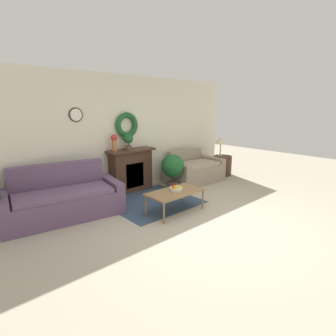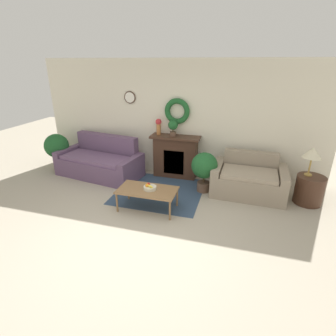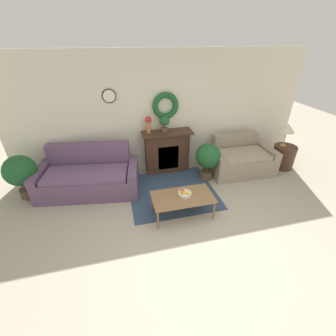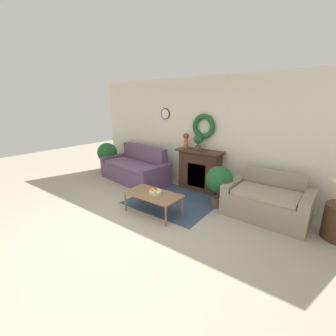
{
  "view_description": "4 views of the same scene",
  "coord_description": "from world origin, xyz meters",
  "views": [
    {
      "loc": [
        -3.37,
        -2.54,
        2.0
      ],
      "look_at": [
        0.29,
        1.56,
        0.7
      ],
      "focal_mm": 28.0,
      "sensor_mm": 36.0,
      "label": 1
    },
    {
      "loc": [
        1.49,
        -3.16,
        2.62
      ],
      "look_at": [
        0.15,
        1.47,
        0.66
      ],
      "focal_mm": 28.0,
      "sensor_mm": 36.0,
      "label": 2
    },
    {
      "loc": [
        -1.11,
        -2.12,
        2.87
      ],
      "look_at": [
        -0.24,
        1.44,
        0.73
      ],
      "focal_mm": 24.0,
      "sensor_mm": 36.0,
      "label": 3
    },
    {
      "loc": [
        2.56,
        -2.14,
        2.09
      ],
      "look_at": [
        -0.24,
        1.62,
        0.74
      ],
      "focal_mm": 24.0,
      "sensor_mm": 36.0,
      "label": 4
    }
  ],
  "objects": [
    {
      "name": "ground_plane",
      "position": [
        0.0,
        0.0,
        0.0
      ],
      "size": [
        16.0,
        16.0,
        0.0
      ],
      "primitive_type": "plane",
      "color": "#ADA38E"
    },
    {
      "name": "floor_rug",
      "position": [
        -0.09,
        1.67,
        0.0
      ],
      "size": [
        1.8,
        1.7,
        0.01
      ],
      "color": "#334760",
      "rests_on": "ground_plane"
    },
    {
      "name": "fruit_bowl",
      "position": [
        -0.05,
        0.95,
        0.45
      ],
      "size": [
        0.24,
        0.24,
        0.12
      ],
      "color": "beige",
      "rests_on": "coffee_table"
    },
    {
      "name": "potted_plant_floor_by_loveseat",
      "position": [
        0.81,
        1.97,
        0.55
      ],
      "size": [
        0.55,
        0.55,
        0.87
      ],
      "color": "brown",
      "rests_on": "ground_plane"
    },
    {
      "name": "potted_plant_on_mantel",
      "position": [
        -0.05,
        2.56,
        1.24
      ],
      "size": [
        0.23,
        0.23,
        0.37
      ],
      "color": "brown",
      "rests_on": "fireplace"
    },
    {
      "name": "potted_plant_floor_by_couch",
      "position": [
        -3.03,
        2.2,
        0.59
      ],
      "size": [
        0.61,
        0.61,
        0.93
      ],
      "color": "brown",
      "rests_on": "ground_plane"
    },
    {
      "name": "vase_on_mantel_left",
      "position": [
        -0.4,
        2.58,
        1.24
      ],
      "size": [
        0.14,
        0.14,
        0.37
      ],
      "color": "#AD6B38",
      "rests_on": "fireplace"
    },
    {
      "name": "loveseat_right",
      "position": [
        1.73,
        2.14,
        0.31
      ],
      "size": [
        1.51,
        1.02,
        0.82
      ],
      "rotation": [
        0.0,
        0.0,
        -0.04
      ],
      "color": "gray",
      "rests_on": "ground_plane"
    },
    {
      "name": "couch_left",
      "position": [
        -1.78,
        2.15,
        0.32
      ],
      "size": [
        2.16,
        1.25,
        0.95
      ],
      "rotation": [
        0.0,
        0.0,
        -0.15
      ],
      "color": "#604766",
      "rests_on": "ground_plane"
    },
    {
      "name": "fireplace",
      "position": [
        0.01,
        2.58,
        0.51
      ],
      "size": [
        1.16,
        0.41,
        1.02
      ],
      "color": "#42281C",
      "rests_on": "ground_plane"
    },
    {
      "name": "wall_back",
      "position": [
        -0.0,
        2.78,
        1.36
      ],
      "size": [
        6.8,
        0.19,
        2.7
      ],
      "color": "beige",
      "rests_on": "ground_plane"
    },
    {
      "name": "coffee_table",
      "position": [
        -0.09,
        0.93,
        0.37
      ],
      "size": [
        1.1,
        0.6,
        0.41
      ],
      "color": "olive",
      "rests_on": "ground_plane"
    }
  ]
}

